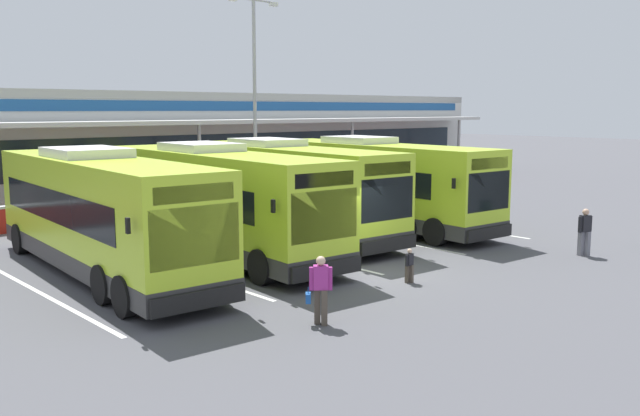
{
  "coord_description": "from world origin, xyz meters",
  "views": [
    {
      "loc": [
        -14.79,
        -13.79,
        4.95
      ],
      "look_at": [
        0.61,
        3.0,
        1.6
      ],
      "focal_mm": 37.78,
      "sensor_mm": 36.0,
      "label": 1
    }
  ],
  "objects_px": {
    "pedestrian_child": "(409,264)",
    "lamp_post_centre": "(255,85)",
    "pedestrian_in_dark_coat": "(585,231)",
    "coach_bus_left_centre": "(216,202)",
    "coach_bus_leftmost": "(101,215)",
    "coach_bus_centre": "(281,190)",
    "pedestrian_with_handbag": "(320,288)",
    "coach_bus_right_centre": "(374,184)"
  },
  "relations": [
    {
      "from": "coach_bus_centre",
      "to": "pedestrian_with_handbag",
      "type": "distance_m",
      "value": 11.5
    },
    {
      "from": "coach_bus_left_centre",
      "to": "pedestrian_in_dark_coat",
      "type": "distance_m",
      "value": 12.64
    },
    {
      "from": "coach_bus_left_centre",
      "to": "pedestrian_in_dark_coat",
      "type": "height_order",
      "value": "coach_bus_left_centre"
    },
    {
      "from": "pedestrian_child",
      "to": "coach_bus_leftmost",
      "type": "bearing_deg",
      "value": 130.44
    },
    {
      "from": "pedestrian_with_handbag",
      "to": "pedestrian_child",
      "type": "relative_size",
      "value": 1.61
    },
    {
      "from": "coach_bus_leftmost",
      "to": "pedestrian_child",
      "type": "distance_m",
      "value": 9.33
    },
    {
      "from": "coach_bus_left_centre",
      "to": "pedestrian_child",
      "type": "distance_m",
      "value": 7.55
    },
    {
      "from": "coach_bus_centre",
      "to": "pedestrian_with_handbag",
      "type": "xyz_separation_m",
      "value": [
        -6.55,
        -9.41,
        -0.93
      ]
    },
    {
      "from": "pedestrian_child",
      "to": "lamp_post_centre",
      "type": "xyz_separation_m",
      "value": [
        8.3,
        18.22,
        5.75
      ]
    },
    {
      "from": "coach_bus_centre",
      "to": "lamp_post_centre",
      "type": "height_order",
      "value": "lamp_post_centre"
    },
    {
      "from": "pedestrian_child",
      "to": "coach_bus_centre",
      "type": "bearing_deg",
      "value": 75.9
    },
    {
      "from": "coach_bus_left_centre",
      "to": "coach_bus_right_centre",
      "type": "height_order",
      "value": "same"
    },
    {
      "from": "coach_bus_leftmost",
      "to": "lamp_post_centre",
      "type": "height_order",
      "value": "lamp_post_centre"
    },
    {
      "from": "coach_bus_centre",
      "to": "pedestrian_in_dark_coat",
      "type": "height_order",
      "value": "coach_bus_centre"
    },
    {
      "from": "coach_bus_centre",
      "to": "pedestrian_child",
      "type": "bearing_deg",
      "value": -104.1
    },
    {
      "from": "coach_bus_left_centre",
      "to": "lamp_post_centre",
      "type": "relative_size",
      "value": 1.12
    },
    {
      "from": "pedestrian_in_dark_coat",
      "to": "pedestrian_child",
      "type": "distance_m",
      "value": 7.38
    },
    {
      "from": "coach_bus_right_centre",
      "to": "lamp_post_centre",
      "type": "height_order",
      "value": "lamp_post_centre"
    },
    {
      "from": "coach_bus_centre",
      "to": "coach_bus_leftmost",
      "type": "bearing_deg",
      "value": -170.72
    },
    {
      "from": "coach_bus_left_centre",
      "to": "pedestrian_with_handbag",
      "type": "height_order",
      "value": "coach_bus_left_centre"
    },
    {
      "from": "pedestrian_child",
      "to": "lamp_post_centre",
      "type": "bearing_deg",
      "value": 65.51
    },
    {
      "from": "coach_bus_right_centre",
      "to": "pedestrian_with_handbag",
      "type": "bearing_deg",
      "value": -142.2
    },
    {
      "from": "pedestrian_in_dark_coat",
      "to": "coach_bus_left_centre",
      "type": "bearing_deg",
      "value": 134.93
    },
    {
      "from": "coach_bus_centre",
      "to": "coach_bus_right_centre",
      "type": "distance_m",
      "value": 4.37
    },
    {
      "from": "pedestrian_with_handbag",
      "to": "pedestrian_in_dark_coat",
      "type": "bearing_deg",
      "value": -3.11
    },
    {
      "from": "coach_bus_centre",
      "to": "pedestrian_child",
      "type": "relative_size",
      "value": 12.25
    },
    {
      "from": "coach_bus_leftmost",
      "to": "coach_bus_centre",
      "type": "height_order",
      "value": "same"
    },
    {
      "from": "coach_bus_right_centre",
      "to": "pedestrian_in_dark_coat",
      "type": "bearing_deg",
      "value": -84.66
    },
    {
      "from": "coach_bus_centre",
      "to": "coach_bus_right_centre",
      "type": "relative_size",
      "value": 1.0
    },
    {
      "from": "coach_bus_leftmost",
      "to": "coach_bus_right_centre",
      "type": "relative_size",
      "value": 1.0
    },
    {
      "from": "pedestrian_with_handbag",
      "to": "pedestrian_in_dark_coat",
      "type": "distance_m",
      "value": 11.65
    },
    {
      "from": "pedestrian_child",
      "to": "lamp_post_centre",
      "type": "height_order",
      "value": "lamp_post_centre"
    },
    {
      "from": "coach_bus_leftmost",
      "to": "coach_bus_left_centre",
      "type": "xyz_separation_m",
      "value": [
        4.27,
        0.21,
        0.0
      ]
    },
    {
      "from": "coach_bus_right_centre",
      "to": "pedestrian_in_dark_coat",
      "type": "relative_size",
      "value": 7.59
    },
    {
      "from": "coach_bus_left_centre",
      "to": "coach_bus_right_centre",
      "type": "relative_size",
      "value": 1.0
    },
    {
      "from": "lamp_post_centre",
      "to": "coach_bus_centre",
      "type": "bearing_deg",
      "value": -122.17
    },
    {
      "from": "coach_bus_leftmost",
      "to": "coach_bus_centre",
      "type": "distance_m",
      "value": 8.2
    },
    {
      "from": "lamp_post_centre",
      "to": "pedestrian_child",
      "type": "bearing_deg",
      "value": -114.49
    },
    {
      "from": "pedestrian_in_dark_coat",
      "to": "coach_bus_right_centre",
      "type": "bearing_deg",
      "value": 95.34
    },
    {
      "from": "pedestrian_with_handbag",
      "to": "coach_bus_leftmost",
      "type": "bearing_deg",
      "value": 100.84
    },
    {
      "from": "pedestrian_child",
      "to": "pedestrian_with_handbag",
      "type": "bearing_deg",
      "value": -166.75
    },
    {
      "from": "coach_bus_leftmost",
      "to": "coach_bus_left_centre",
      "type": "bearing_deg",
      "value": 2.81
    }
  ]
}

